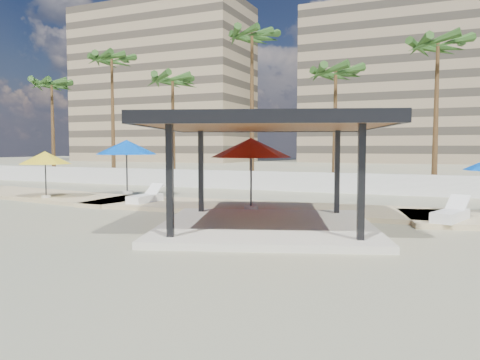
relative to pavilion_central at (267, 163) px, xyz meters
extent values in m
plane|color=tan|center=(-4.15, -2.61, -2.20)|extent=(200.00, 200.00, 0.00)
cube|color=#C6B284|center=(-16.15, 4.89, -2.14)|extent=(16.40, 6.19, 0.24)
cube|color=#C6B284|center=(-2.15, 4.39, -2.14)|extent=(16.24, 5.11, 0.24)
cube|color=silver|center=(-4.15, 13.39, -1.60)|extent=(56.00, 0.30, 1.20)
cube|color=#937F60|center=(-46.15, 65.39, 12.80)|extent=(34.00, 16.00, 30.00)
cube|color=#595147|center=(-46.15, 65.39, 29.00)|extent=(11.90, 9.60, 2.40)
cube|color=#847259|center=(-0.15, 75.39, 11.80)|extent=(38.00, 16.00, 28.00)
cube|color=beige|center=(0.00, 0.00, -2.09)|extent=(8.80, 8.80, 0.21)
cube|color=black|center=(-1.64, -3.33, -0.41)|extent=(0.24, 0.24, 3.15)
cube|color=black|center=(-3.33, 1.64, -0.41)|extent=(0.24, 0.24, 3.15)
cube|color=black|center=(3.33, -1.64, -0.41)|extent=(0.24, 0.24, 3.15)
cube|color=black|center=(1.64, 3.33, -0.41)|extent=(0.24, 0.24, 3.15)
cube|color=brown|center=(0.00, 0.00, 1.31)|extent=(9.06, 9.06, 0.29)
cube|color=black|center=(1.15, -3.38, 1.31)|extent=(6.90, 2.46, 0.36)
cube|color=black|center=(-1.15, 3.38, 1.31)|extent=(6.90, 2.46, 0.36)
cube|color=black|center=(-3.38, -1.15, 1.31)|extent=(2.46, 6.90, 0.36)
cube|color=black|center=(3.38, 1.15, 1.31)|extent=(2.46, 6.90, 0.36)
cylinder|color=beige|center=(-13.07, 3.19, -1.96)|extent=(0.45, 0.45, 0.11)
cylinder|color=#262628|center=(-13.07, 3.19, -0.93)|extent=(0.06, 0.06, 2.18)
cone|color=yellow|center=(-13.07, 3.19, 0.00)|extent=(3.31, 3.31, 0.63)
cylinder|color=beige|center=(-1.85, 3.19, -1.95)|extent=(0.57, 0.57, 0.14)
cylinder|color=#262628|center=(-1.85, 3.19, -0.66)|extent=(0.08, 0.08, 2.72)
cone|color=red|center=(-1.85, 3.19, 0.51)|extent=(4.25, 4.25, 0.79)
cylinder|color=beige|center=(-10.63, 6.59, -1.95)|extent=(0.57, 0.57, 0.14)
cylinder|color=#262628|center=(-10.63, 6.59, -0.65)|extent=(0.08, 0.08, 2.74)
cone|color=#0048C9|center=(-10.63, 6.59, 0.53)|extent=(3.94, 3.94, 0.80)
cube|color=white|center=(-7.34, 3.57, -1.88)|extent=(0.71, 2.01, 0.28)
cube|color=white|center=(-7.34, 3.57, -1.71)|extent=(0.71, 2.01, 0.06)
cube|color=white|center=(-7.34, 4.36, -1.47)|extent=(0.67, 0.70, 0.51)
cube|color=white|center=(5.62, 3.19, -1.87)|extent=(1.32, 2.18, 0.29)
cube|color=white|center=(5.62, 3.19, -1.70)|extent=(1.32, 2.18, 0.06)
cube|color=white|center=(5.86, 3.95, -1.45)|extent=(0.87, 0.89, 0.52)
cone|color=brown|center=(-25.15, 15.69, 1.90)|extent=(0.36, 0.36, 8.21)
ellipsoid|color=#274C1B|center=(-25.15, 15.69, 5.76)|extent=(3.00, 3.00, 1.80)
cone|color=brown|center=(-19.15, 16.09, 2.76)|extent=(0.36, 0.36, 9.92)
ellipsoid|color=#274C1B|center=(-19.15, 16.09, 7.47)|extent=(3.00, 3.00, 1.80)
cone|color=brown|center=(-13.15, 15.49, 1.73)|extent=(0.36, 0.36, 7.86)
ellipsoid|color=#274C1B|center=(-13.15, 15.49, 5.41)|extent=(3.00, 3.00, 1.80)
cone|color=brown|center=(-7.15, 16.29, 3.14)|extent=(0.36, 0.36, 10.68)
ellipsoid|color=#274C1B|center=(-7.15, 16.29, 8.24)|extent=(3.00, 3.00, 1.80)
cone|color=brown|center=(-1.15, 15.79, 1.64)|extent=(0.36, 0.36, 7.69)
ellipsoid|color=#274C1B|center=(-1.15, 15.79, 5.24)|extent=(3.00, 3.00, 1.80)
cone|color=brown|center=(4.85, 15.99, 2.28)|extent=(0.36, 0.36, 8.97)
ellipsoid|color=#274C1B|center=(4.85, 15.99, 6.52)|extent=(3.00, 3.00, 1.80)
camera|label=1|loc=(5.36, -14.46, 0.52)|focal=35.00mm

